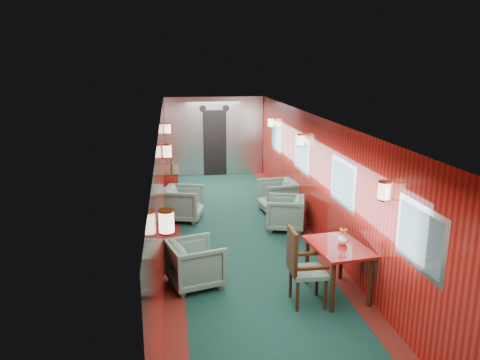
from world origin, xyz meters
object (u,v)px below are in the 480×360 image
(armchair_right_far, at_px, (278,196))
(side_chair, at_px, (301,264))
(credenza, at_px, (172,187))
(armchair_left_far, at_px, (183,204))
(dining_table, at_px, (338,253))
(armchair_left_near, at_px, (196,263))
(armchair_right_near, at_px, (285,213))

(armchair_right_far, bearing_deg, side_chair, -15.40)
(credenza, xyz_separation_m, armchair_left_far, (0.23, -1.07, -0.09))
(dining_table, bearing_deg, side_chair, -169.61)
(dining_table, relative_size, armchair_right_far, 1.37)
(dining_table, height_order, credenza, credenza)
(armchair_left_near, height_order, armchair_left_far, armchair_left_far)
(side_chair, relative_size, credenza, 0.97)
(side_chair, bearing_deg, armchair_left_far, 112.00)
(side_chair, relative_size, armchair_right_far, 1.39)
(armchair_right_near, height_order, armchair_right_far, armchair_right_far)
(side_chair, xyz_separation_m, armchair_left_far, (-1.56, 3.98, -0.25))
(armchair_right_near, bearing_deg, armchair_left_far, -97.22)
(credenza, bearing_deg, armchair_right_far, -18.87)
(armchair_right_far, bearing_deg, armchair_right_near, -12.34)
(dining_table, relative_size, side_chair, 0.98)
(dining_table, relative_size, armchair_left_near, 1.42)
(armchair_left_far, relative_size, armchair_right_far, 1.00)
(side_chair, bearing_deg, dining_table, 17.64)
(dining_table, distance_m, side_chair, 0.65)
(armchair_left_near, distance_m, armchair_right_near, 3.01)
(armchair_left_near, xyz_separation_m, armchair_left_far, (-0.09, 3.17, 0.01))
(armchair_right_far, bearing_deg, dining_table, -7.04)
(side_chair, height_order, armchair_right_far, side_chair)
(armchair_left_near, height_order, armchair_right_far, armchair_right_far)
(dining_table, relative_size, credenza, 0.95)
(credenza, bearing_deg, side_chair, -70.47)
(side_chair, height_order, armchair_left_near, side_chair)
(credenza, distance_m, armchair_right_far, 2.57)
(armchair_left_far, height_order, armchair_right_near, armchair_left_far)
(armchair_left_near, xyz_separation_m, armchair_right_near, (1.99, 2.26, -0.01))
(armchair_left_near, bearing_deg, armchair_right_near, -57.21)
(dining_table, height_order, armchair_right_far, dining_table)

